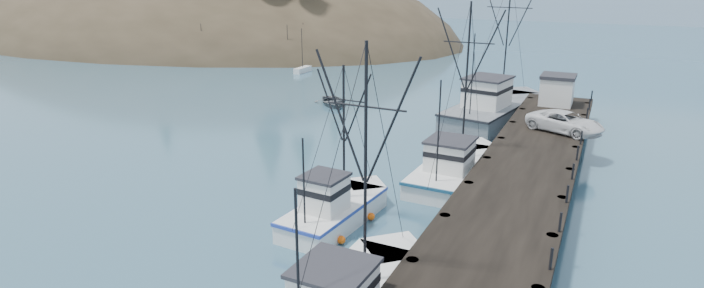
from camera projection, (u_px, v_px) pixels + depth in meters
name	position (u px, v px, depth m)	size (l,w,h in m)	color
ground	(193.00, 255.00, 27.95)	(400.00, 400.00, 0.00)	#2F5368
pier	(527.00, 167.00, 35.56)	(6.00, 44.00, 2.00)	black
headland	(170.00, 54.00, 127.62)	(134.80, 78.00, 51.00)	#382D1E
distant_ridge	(588.00, 18.00, 170.54)	(360.00, 40.00, 26.00)	#9EB2C6
distant_ridge_far	(445.00, 10.00, 203.82)	(180.00, 25.00, 18.00)	silver
moored_sailboats	(276.00, 57.00, 90.08)	(22.50, 20.75, 6.35)	white
trawler_mid	(337.00, 209.00, 31.49)	(3.69, 9.15, 9.33)	white
trawler_far	(456.00, 167.00, 38.19)	(4.38, 12.17, 12.32)	white
work_vessel	(495.00, 108.00, 52.98)	(7.52, 16.84, 13.85)	slate
pier_shed	(557.00, 89.00, 50.60)	(3.00, 3.20, 2.80)	silver
pickup_truck	(565.00, 122.00, 42.00)	(2.66, 5.76, 1.60)	silver
motorboat	(333.00, 105.00, 59.41)	(3.62, 5.06, 1.05)	#505659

